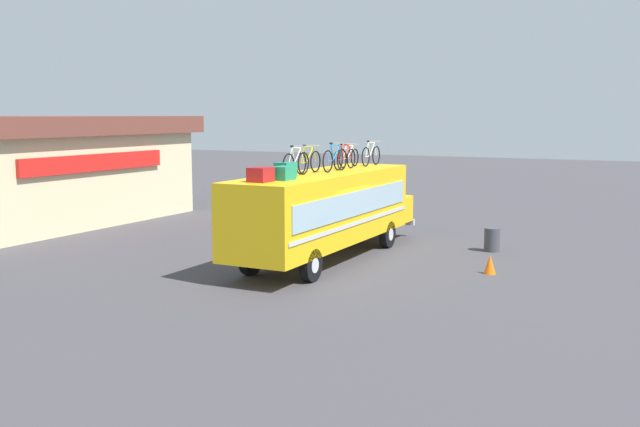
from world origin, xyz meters
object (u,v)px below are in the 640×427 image
at_px(rooftop_bicycle_1, 296,163).
at_px(luggage_bag_2, 284,173).
at_px(rooftop_bicycle_6, 371,155).
at_px(rooftop_bicycle_4, 345,158).
at_px(rooftop_bicycle_5, 349,157).
at_px(rooftop_bicycle_3, 335,159).
at_px(bus, 327,208).
at_px(luggage_bag_1, 261,175).
at_px(luggage_bag_3, 285,170).
at_px(rooftop_bicycle_2, 308,161).
at_px(trash_bin, 492,240).
at_px(traffic_cone, 490,264).

bearing_deg(rooftop_bicycle_1, luggage_bag_2, -165.44).
relative_size(rooftop_bicycle_1, rooftop_bicycle_6, 0.98).
xyz_separation_m(rooftop_bicycle_4, rooftop_bicycle_6, (2.03, -0.13, 0.01)).
bearing_deg(rooftop_bicycle_5, rooftop_bicycle_4, -163.90).
bearing_deg(rooftop_bicycle_6, rooftop_bicycle_4, 176.27).
distance_m(rooftop_bicycle_1, rooftop_bicycle_3, 2.11).
height_order(bus, luggage_bag_1, luggage_bag_1).
height_order(bus, rooftop_bicycle_6, rooftop_bicycle_6).
xyz_separation_m(luggage_bag_1, rooftop_bicycle_1, (2.24, 0.08, 0.19)).
bearing_deg(rooftop_bicycle_5, rooftop_bicycle_6, -21.55).
bearing_deg(luggage_bag_2, rooftop_bicycle_4, 1.68).
bearing_deg(luggage_bag_1, rooftop_bicycle_5, 1.17).
bearing_deg(bus, luggage_bag_1, 178.16).
relative_size(luggage_bag_3, rooftop_bicycle_4, 0.38).
bearing_deg(rooftop_bicycle_3, luggage_bag_2, -179.45).
bearing_deg(rooftop_bicycle_3, bus, 160.27).
bearing_deg(rooftop_bicycle_4, luggage_bag_1, 178.33).
distance_m(luggage_bag_1, luggage_bag_2, 0.87).
distance_m(luggage_bag_2, rooftop_bicycle_5, 5.50).
height_order(rooftop_bicycle_3, rooftop_bicycle_4, rooftop_bicycle_3).
bearing_deg(rooftop_bicycle_2, trash_bin, -46.52).
bearing_deg(rooftop_bicycle_2, bus, -22.54).
relative_size(luggage_bag_3, rooftop_bicycle_2, 0.39).
distance_m(rooftop_bicycle_4, traffic_cone, 6.27).
bearing_deg(rooftop_bicycle_1, rooftop_bicycle_5, 0.62).
distance_m(bus, trash_bin, 6.18).
xyz_separation_m(rooftop_bicycle_2, trash_bin, (4.65, -4.90, -2.90)).
bearing_deg(rooftop_bicycle_5, rooftop_bicycle_1, -179.38).
distance_m(luggage_bag_3, trash_bin, 8.39).
xyz_separation_m(rooftop_bicycle_1, rooftop_bicycle_6, (5.11, -0.37, -0.00)).
bearing_deg(luggage_bag_1, luggage_bag_3, 3.50).
bearing_deg(trash_bin, luggage_bag_3, 142.53).
xyz_separation_m(rooftop_bicycle_3, rooftop_bicycle_5, (1.98, 0.38, -0.04)).
bearing_deg(rooftop_bicycle_5, rooftop_bicycle_3, -169.06).
height_order(luggage_bag_2, rooftop_bicycle_1, rooftop_bicycle_1).
xyz_separation_m(luggage_bag_1, rooftop_bicycle_2, (3.24, 0.18, 0.18)).
xyz_separation_m(rooftop_bicycle_4, trash_bin, (2.57, -4.57, -2.89)).
bearing_deg(trash_bin, rooftop_bicycle_3, 128.53).
relative_size(rooftop_bicycle_4, rooftop_bicycle_5, 1.06).
xyz_separation_m(rooftop_bicycle_5, traffic_cone, (-2.10, -5.67, -2.99)).
distance_m(rooftop_bicycle_3, traffic_cone, 6.09).
bearing_deg(luggage_bag_2, trash_bin, -32.11).
bearing_deg(rooftop_bicycle_2, rooftop_bicycle_4, -9.11).
distance_m(rooftop_bicycle_2, rooftop_bicycle_5, 3.06).
bearing_deg(rooftop_bicycle_5, rooftop_bicycle_2, 179.06).
relative_size(rooftop_bicycle_1, rooftop_bicycle_2, 0.98).
distance_m(luggage_bag_1, rooftop_bicycle_4, 5.33).
bearing_deg(rooftop_bicycle_3, luggage_bag_3, 172.67).
height_order(rooftop_bicycle_4, trash_bin, rooftop_bicycle_4).
height_order(rooftop_bicycle_3, rooftop_bicycle_6, rooftop_bicycle_3).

